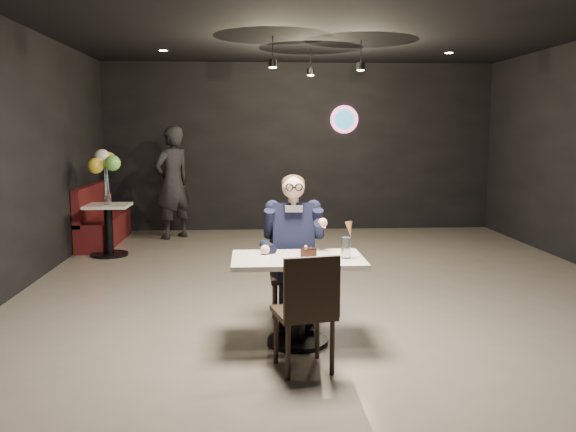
{
  "coord_description": "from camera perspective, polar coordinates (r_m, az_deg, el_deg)",
  "views": [
    {
      "loc": [
        -0.91,
        -6.55,
        1.8
      ],
      "look_at": [
        -0.56,
        -0.97,
        1.01
      ],
      "focal_mm": 38.0,
      "sensor_mm": 36.0,
      "label": 1
    }
  ],
  "objects": [
    {
      "name": "booth_bench",
      "position": [
        10.18,
        -16.85,
        0.17
      ],
      "size": [
        0.47,
        1.9,
        0.95
      ],
      "primitive_type": "cube",
      "color": "#420E12",
      "rests_on": "floor"
    },
    {
      "name": "passerby",
      "position": [
        10.36,
        -10.75,
        3.08
      ],
      "size": [
        0.8,
        0.8,
        1.88
      ],
      "primitive_type": "imported",
      "rotation": [
        0.0,
        0.0,
        3.91
      ],
      "color": "black",
      "rests_on": "floor"
    },
    {
      "name": "main_table",
      "position": [
        5.2,
        0.9,
        -7.93
      ],
      "size": [
        1.1,
        0.7,
        0.75
      ],
      "primitive_type": "cube",
      "color": "white",
      "rests_on": "floor"
    },
    {
      "name": "wafer_cone",
      "position": [
        5.05,
        5.78,
        -1.24
      ],
      "size": [
        0.08,
        0.08,
        0.13
      ],
      "primitive_type": "cone",
      "rotation": [
        0.0,
        0.0,
        0.26
      ],
      "color": "#B17448",
      "rests_on": "sundae_glass"
    },
    {
      "name": "mint_leaf",
      "position": [
        5.02,
        2.15,
        -3.02
      ],
      "size": [
        0.06,
        0.04,
        0.01
      ],
      "primitive_type": "ellipsoid",
      "color": "#287C39",
      "rests_on": "cake_slice"
    },
    {
      "name": "balloon_vase",
      "position": [
        9.1,
        -16.53,
        1.54
      ],
      "size": [
        0.11,
        0.11,
        0.16
      ],
      "primitive_type": "cylinder",
      "color": "silver",
      "rests_on": "side_table"
    },
    {
      "name": "side_table",
      "position": [
        9.16,
        -16.42,
        -1.26
      ],
      "size": [
        0.6,
        0.6,
        0.76
      ],
      "primitive_type": "cube",
      "color": "white",
      "rests_on": "floor"
    },
    {
      "name": "balloon_bunch",
      "position": [
        9.07,
        -16.63,
        4.09
      ],
      "size": [
        0.41,
        0.41,
        0.67
      ],
      "primitive_type": "cube",
      "color": "yellow",
      "rests_on": "balloon_vase"
    },
    {
      "name": "dessert_plate",
      "position": [
        5.01,
        1.99,
        -4.05
      ],
      "size": [
        0.22,
        0.22,
        0.01
      ],
      "primitive_type": "cylinder",
      "color": "white",
      "rests_on": "main_table"
    },
    {
      "name": "seated_man",
      "position": [
        5.65,
        0.47,
        -3.03
      ],
      "size": [
        0.6,
        0.8,
        1.44
      ],
      "primitive_type": "cube",
      "color": "black",
      "rests_on": "floor"
    },
    {
      "name": "cake_slice",
      "position": [
        5.0,
        1.93,
        -3.54
      ],
      "size": [
        0.13,
        0.12,
        0.08
      ],
      "primitive_type": "cube",
      "rotation": [
        0.0,
        0.0,
        0.35
      ],
      "color": "black",
      "rests_on": "dessert_plate"
    },
    {
      "name": "sundae_glass",
      "position": [
        5.08,
        5.45,
        -2.98
      ],
      "size": [
        0.08,
        0.08,
        0.17
      ],
      "primitive_type": "cylinder",
      "color": "silver",
      "rests_on": "main_table"
    },
    {
      "name": "floor",
      "position": [
        6.85,
        4.2,
        -7.26
      ],
      "size": [
        9.0,
        9.0,
        0.0
      ],
      "primitive_type": "plane",
      "color": "slate",
      "rests_on": "ground"
    },
    {
      "name": "chair_near",
      "position": [
        4.64,
        1.46,
        -8.8
      ],
      "size": [
        0.51,
        0.54,
        0.92
      ],
      "primitive_type": "cube",
      "rotation": [
        0.0,
        0.0,
        0.22
      ],
      "color": "black",
      "rests_on": "floor"
    },
    {
      "name": "chair_far",
      "position": [
        5.71,
        0.47,
        -5.59
      ],
      "size": [
        0.42,
        0.46,
        0.92
      ],
      "primitive_type": "cube",
      "color": "black",
      "rests_on": "floor"
    },
    {
      "name": "pendant_lights",
      "position": [
        8.66,
        2.55,
        15.15
      ],
      "size": [
        1.4,
        1.2,
        0.36
      ],
      "primitive_type": "cube",
      "color": "black",
      "rests_on": "floor"
    },
    {
      "name": "wall_sign",
      "position": [
        11.15,
        5.29,
        8.99
      ],
      "size": [
        0.5,
        0.06,
        0.5
      ],
      "primitive_type": null,
      "color": "pink",
      "rests_on": "floor"
    }
  ]
}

